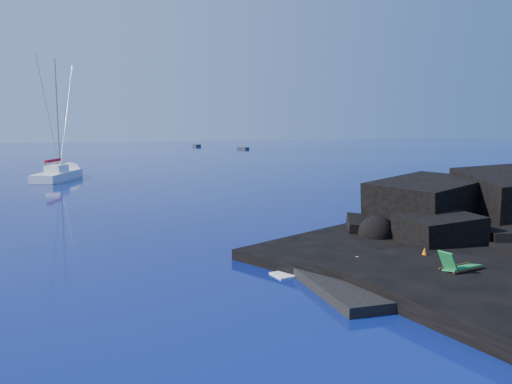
{
  "coord_description": "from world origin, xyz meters",
  "views": [
    {
      "loc": [
        -8.08,
        -13.94,
        5.62
      ],
      "look_at": [
        2.9,
        11.94,
        2.0
      ],
      "focal_mm": 35.0,
      "sensor_mm": 36.0,
      "label": 1
    }
  ],
  "objects_px": {
    "deck_chair": "(462,262)",
    "distant_boat_b": "(243,149)",
    "marker_cone": "(424,254)",
    "distant_boat_a": "(197,147)",
    "sailboat": "(59,180)",
    "sunbather": "(348,261)"
  },
  "relations": [
    {
      "from": "sailboat",
      "to": "distant_boat_a",
      "type": "relative_size",
      "value": 2.7
    },
    {
      "from": "sailboat",
      "to": "distant_boat_a",
      "type": "distance_m",
      "value": 97.06
    },
    {
      "from": "sailboat",
      "to": "sunbather",
      "type": "bearing_deg",
      "value": -56.09
    },
    {
      "from": "sailboat",
      "to": "distant_boat_a",
      "type": "height_order",
      "value": "sailboat"
    },
    {
      "from": "sailboat",
      "to": "deck_chair",
      "type": "xyz_separation_m",
      "value": [
        12.13,
        -45.33,
        0.92
      ]
    },
    {
      "from": "marker_cone",
      "to": "distant_boat_a",
      "type": "relative_size",
      "value": 0.12
    },
    {
      "from": "sailboat",
      "to": "distant_boat_b",
      "type": "relative_size",
      "value": 3.14
    },
    {
      "from": "distant_boat_a",
      "to": "deck_chair",
      "type": "bearing_deg",
      "value": -100.3
    },
    {
      "from": "marker_cone",
      "to": "sunbather",
      "type": "bearing_deg",
      "value": 167.54
    },
    {
      "from": "deck_chair",
      "to": "distant_boat_b",
      "type": "relative_size",
      "value": 0.4
    },
    {
      "from": "marker_cone",
      "to": "sailboat",
      "type": "bearing_deg",
      "value": 106.02
    },
    {
      "from": "deck_chair",
      "to": "distant_boat_b",
      "type": "distance_m",
      "value": 115.55
    },
    {
      "from": "sailboat",
      "to": "deck_chair",
      "type": "distance_m",
      "value": 46.94
    },
    {
      "from": "sunbather",
      "to": "marker_cone",
      "type": "bearing_deg",
      "value": -21.41
    },
    {
      "from": "sailboat",
      "to": "deck_chair",
      "type": "relative_size",
      "value": 7.88
    },
    {
      "from": "sunbather",
      "to": "marker_cone",
      "type": "height_order",
      "value": "marker_cone"
    },
    {
      "from": "sailboat",
      "to": "marker_cone",
      "type": "distance_m",
      "value": 44.9
    },
    {
      "from": "sailboat",
      "to": "distant_boat_b",
      "type": "distance_m",
      "value": 80.12
    },
    {
      "from": "deck_chair",
      "to": "distant_boat_a",
      "type": "bearing_deg",
      "value": 71.8
    },
    {
      "from": "sailboat",
      "to": "deck_chair",
      "type": "height_order",
      "value": "sailboat"
    },
    {
      "from": "distant_boat_b",
      "to": "sailboat",
      "type": "bearing_deg",
      "value": -137.63
    },
    {
      "from": "deck_chair",
      "to": "marker_cone",
      "type": "relative_size",
      "value": 2.88
    }
  ]
}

